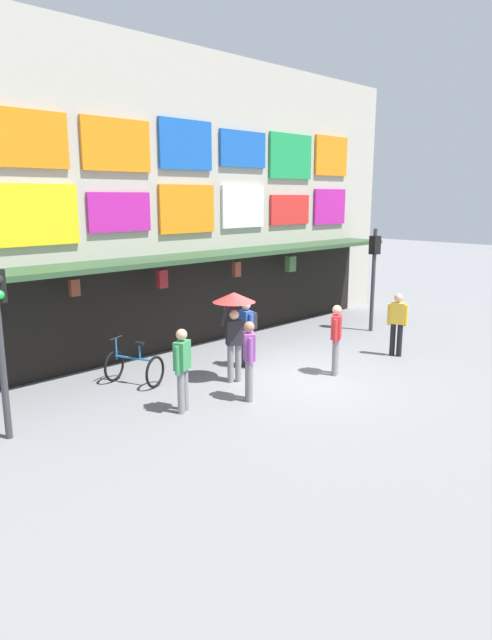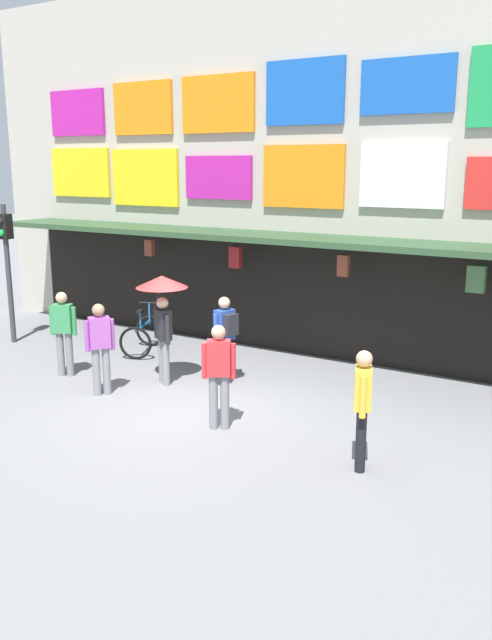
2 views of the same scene
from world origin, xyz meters
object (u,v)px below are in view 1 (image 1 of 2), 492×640
Objects in this scene: pedestrian_in_green at (336,336)px; traffic_light_far at (374,263)px; pedestrian_in_red at (397,321)px; pedestrian_in_white at (182,366)px; bicycle_parked at (134,367)px; pedestrian_with_umbrella at (234,312)px; pedestrian_in_black at (249,356)px; pedestrian_in_blue at (247,329)px.

traffic_light_far is at bearing 22.99° from pedestrian_in_green.
pedestrian_in_red is 6.55m from pedestrian_in_white.
traffic_light_far reaches higher than bicycle_parked.
pedestrian_in_white reaches higher than bicycle_parked.
pedestrian_with_umbrella is 1.24× the size of pedestrian_in_white.
pedestrian_in_green is at bearing -31.55° from pedestrian_with_umbrella.
pedestrian_in_green is 2.69m from pedestrian_in_black.
pedestrian_in_black is 2.30m from pedestrian_in_blue.
pedestrian_in_black is at bearing 175.45° from pedestrian_in_red.
pedestrian_with_umbrella is at bearing -148.97° from pedestrian_in_blue.
pedestrian_with_umbrella reaches higher than pedestrian_in_black.
pedestrian_in_red is 1.00× the size of pedestrian_in_white.
pedestrian_in_red and pedestrian_in_blue have the same top height.
pedestrian_in_red and pedestrian_in_white have the same top height.
pedestrian_in_green is 1.00× the size of pedestrian_in_blue.
pedestrian_in_white is at bearing 172.49° from pedestrian_in_red.
bicycle_parked is 2.91m from pedestrian_in_blue.
pedestrian_in_green is at bearing -9.37° from pedestrian_in_white.
traffic_light_far reaches higher than pedestrian_in_blue.
pedestrian_in_white is (-1.38, 0.45, 0.00)m from pedestrian_in_black.
pedestrian_with_umbrella is (-2.09, 1.28, 0.69)m from pedestrian_in_green.
pedestrian_in_white is (-1.97, -0.61, -0.69)m from pedestrian_with_umbrella.
traffic_light_far is 1.90× the size of pedestrian_in_green.
pedestrian_in_blue is (-1.10, 1.88, 0.04)m from pedestrian_in_green.
pedestrian_with_umbrella is 1.24× the size of pedestrian_in_black.
bicycle_parked is at bearing 162.32° from pedestrian_in_blue.
traffic_light_far is at bearing 13.09° from pedestrian_in_black.
pedestrian_in_black is at bearing -119.02° from pedestrian_with_umbrella.
pedestrian_in_blue is at bearing 149.57° from pedestrian_in_red.
pedestrian_in_red is (-1.98, -2.06, -1.19)m from traffic_light_far.
pedestrian_in_green is (3.82, -2.75, 0.55)m from bicycle_parked.
pedestrian_in_red reaches higher than bicycle_parked.
pedestrian_with_umbrella is (-4.52, 1.47, 0.69)m from pedestrian_in_red.
pedestrian_with_umbrella is (1.72, -1.47, 1.25)m from bicycle_parked.
traffic_light_far is 6.55m from pedestrian_with_umbrella.
traffic_light_far is 2.38× the size of bicycle_parked.
bicycle_parked is at bearing 83.22° from pedestrian_in_white.
pedestrian_in_green is at bearing -35.79° from bicycle_parked.
pedestrian_with_umbrella is at bearing 148.45° from pedestrian_in_green.
pedestrian_in_white is at bearing -96.78° from bicycle_parked.
pedestrian_in_red is 1.00× the size of pedestrian_in_blue.
bicycle_parked is 0.80× the size of pedestrian_in_red.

